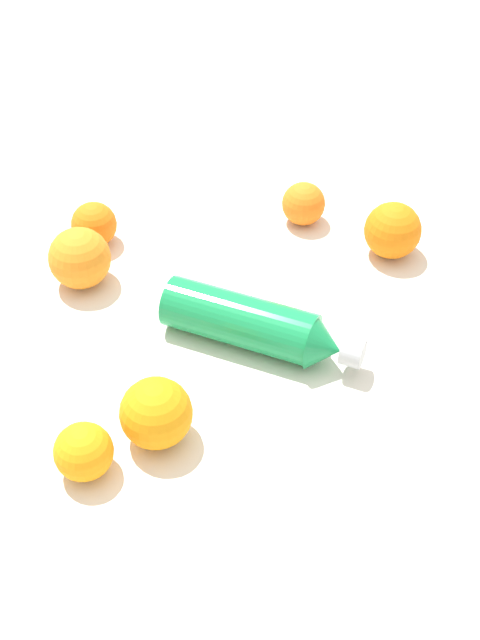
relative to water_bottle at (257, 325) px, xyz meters
The scene contains 8 objects.
ground_plane 0.04m from the water_bottle, 39.85° to the right, with size 2.40×2.40×0.00m, color silver.
water_bottle is the anchor object (origin of this frame).
orange_0 0.27m from the water_bottle, behind, with size 0.06×0.06×0.06m, color orange.
orange_1 0.19m from the water_bottle, behind, with size 0.08×0.08×0.08m, color orange.
orange_2 0.30m from the water_bottle, 84.55° to the left, with size 0.06×0.06×0.06m, color orange.
orange_3 0.26m from the water_bottle, 99.78° to the left, with size 0.08×0.08×0.08m, color orange.
orange_4 0.26m from the water_bottle, 21.12° to the left, with size 0.06×0.06×0.06m, color orange.
orange_5 0.26m from the water_bottle, ahead, with size 0.08×0.08×0.08m, color orange.
Camera 1 is at (-0.63, -0.42, 0.75)m, focal length 47.43 mm.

